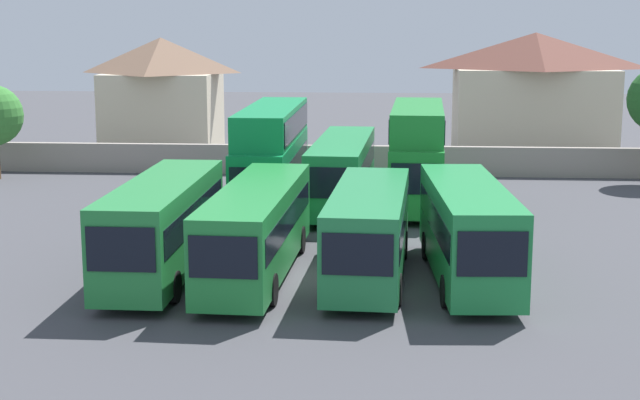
# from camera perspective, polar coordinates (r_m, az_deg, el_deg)

# --- Properties ---
(ground) EXTENTS (140.00, 140.00, 0.00)m
(ground) POSITION_cam_1_polar(r_m,az_deg,el_deg) (52.33, 1.15, 0.59)
(ground) COLOR #424247
(depot_boundary_wall) EXTENTS (56.00, 0.50, 1.80)m
(depot_boundary_wall) POSITION_cam_1_polar(r_m,az_deg,el_deg) (57.47, 1.42, 2.43)
(depot_boundary_wall) COLOR gray
(depot_boundary_wall) RESTS_ON ground
(bus_1) EXTENTS (2.66, 10.90, 3.54)m
(bus_1) POSITION_cam_1_polar(r_m,az_deg,el_deg) (35.14, -9.48, -1.34)
(bus_1) COLOR #238039
(bus_1) RESTS_ON ground
(bus_2) EXTENTS (2.94, 11.83, 3.33)m
(bus_2) POSITION_cam_1_polar(r_m,az_deg,el_deg) (34.71, -3.84, -1.56)
(bus_2) COLOR #208136
(bus_2) RESTS_ON ground
(bus_3) EXTENTS (3.05, 10.32, 3.34)m
(bus_3) POSITION_cam_1_polar(r_m,az_deg,el_deg) (34.24, 2.98, -1.72)
(bus_3) COLOR #217D40
(bus_3) RESTS_ON ground
(bus_4) EXTENTS (3.06, 10.45, 3.52)m
(bus_4) POSITION_cam_1_polar(r_m,az_deg,el_deg) (34.31, 8.93, -1.64)
(bus_4) COLOR #1F853F
(bus_4) RESTS_ON ground
(bus_5) EXTENTS (2.71, 12.01, 5.05)m
(bus_5) POSITION_cam_1_polar(r_m,az_deg,el_deg) (47.68, -2.93, 3.01)
(bus_5) COLOR #0F8441
(bus_5) RESTS_ON ground
(bus_6) EXTENTS (3.06, 11.95, 3.45)m
(bus_6) POSITION_cam_1_polar(r_m,az_deg,el_deg) (47.31, 1.35, 1.90)
(bus_6) COLOR #1D8340
(bus_6) RESTS_ON ground
(bus_7) EXTENTS (2.97, 10.63, 5.10)m
(bus_7) POSITION_cam_1_polar(r_m,az_deg,el_deg) (47.73, 5.90, 3.01)
(bus_7) COLOR #1E812F
(bus_7) RESTS_ON ground
(house_terrace_left) EXTENTS (8.17, 7.12, 8.07)m
(house_terrace_left) POSITION_cam_1_polar(r_m,az_deg,el_deg) (68.92, -9.53, 6.39)
(house_terrace_left) COLOR beige
(house_terrace_left) RESTS_ON ground
(house_terrace_centre) EXTENTS (11.47, 6.54, 8.43)m
(house_terrace_centre) POSITION_cam_1_polar(r_m,az_deg,el_deg) (68.36, 12.80, 6.39)
(house_terrace_centre) COLOR beige
(house_terrace_centre) RESTS_ON ground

